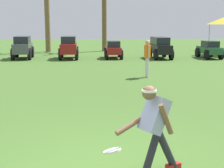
{
  "coord_description": "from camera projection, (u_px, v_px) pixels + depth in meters",
  "views": [
    {
      "loc": [
        -0.11,
        -5.08,
        2.33
      ],
      "look_at": [
        0.25,
        2.67,
        0.9
      ],
      "focal_mm": 55.0,
      "sensor_mm": 36.0,
      "label": 1
    }
  ],
  "objects": [
    {
      "name": "frisbee_thrower",
      "position": [
        154.0,
        126.0,
        5.1
      ],
      "size": [
        1.09,
        0.56,
        1.41
      ],
      "color": "#23232D",
      "rests_on": "ground_plane"
    },
    {
      "name": "frisbee_in_flight",
      "position": [
        112.0,
        151.0,
        5.0
      ],
      "size": [
        0.37,
        0.37,
        0.1
      ],
      "color": "white"
    },
    {
      "name": "teammate_near_sideline",
      "position": [
        147.0,
        55.0,
        14.21
      ],
      "size": [
        0.24,
        0.5,
        1.56
      ],
      "color": "silver",
      "rests_on": "ground_plane"
    },
    {
      "name": "parked_car_slot_b",
      "position": [
        23.0,
        47.0,
        21.38
      ],
      "size": [
        1.32,
        2.42,
        1.4
      ],
      "color": "#474C51",
      "rests_on": "ground_plane"
    },
    {
      "name": "parked_car_slot_c",
      "position": [
        69.0,
        47.0,
        21.36
      ],
      "size": [
        1.23,
        2.38,
        1.4
      ],
      "color": "maroon",
      "rests_on": "ground_plane"
    },
    {
      "name": "parked_car_slot_d",
      "position": [
        113.0,
        49.0,
        21.67
      ],
      "size": [
        1.11,
        2.21,
        1.1
      ],
      "color": "maroon",
      "rests_on": "ground_plane"
    },
    {
      "name": "parked_car_slot_e",
      "position": [
        160.0,
        47.0,
        21.56
      ],
      "size": [
        1.29,
        2.46,
        1.34
      ],
      "color": "black",
      "rests_on": "ground_plane"
    },
    {
      "name": "parked_car_slot_f",
      "position": [
        209.0,
        49.0,
        21.68
      ],
      "size": [
        1.25,
        2.27,
        1.1
      ],
      "color": "#235133",
      "rests_on": "ground_plane"
    },
    {
      "name": "palm_tree_left_of_centre",
      "position": [
        104.0,
        1.0,
        26.27
      ],
      "size": [
        3.49,
        3.39,
        6.59
      ],
      "color": "brown",
      "rests_on": "ground_plane"
    }
  ]
}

